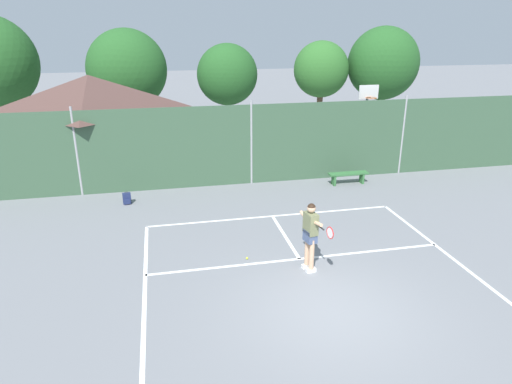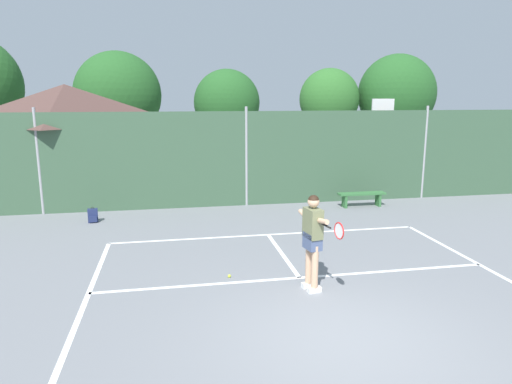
{
  "view_description": "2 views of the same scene",
  "coord_description": "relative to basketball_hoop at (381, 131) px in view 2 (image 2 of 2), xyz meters",
  "views": [
    {
      "loc": [
        -3.45,
        -7.96,
        5.95
      ],
      "look_at": [
        -0.6,
        5.32,
        0.97
      ],
      "focal_mm": 31.72,
      "sensor_mm": 36.0,
      "label": 1
    },
    {
      "loc": [
        -2.49,
        -5.97,
        3.61
      ],
      "look_at": [
        -0.64,
        3.84,
        1.53
      ],
      "focal_mm": 32.07,
      "sensor_mm": 36.0,
      "label": 2
    }
  ],
  "objects": [
    {
      "name": "basketball_hoop",
      "position": [
        0.0,
        0.0,
        0.0
      ],
      "size": [
        0.9,
        0.67,
        3.55
      ],
      "color": "#9E9EA3",
      "rests_on": "ground"
    },
    {
      "name": "chainlink_fence",
      "position": [
        -5.63,
        -1.75,
        -0.73
      ],
      "size": [
        26.09,
        0.09,
        3.31
      ],
      "color": "#38563D",
      "rests_on": "ground"
    },
    {
      "name": "backpack_navy",
      "position": [
        -10.43,
        -3.07,
        -2.12
      ],
      "size": [
        0.3,
        0.27,
        0.46
      ],
      "color": "navy",
      "rests_on": "ground"
    },
    {
      "name": "court_markings",
      "position": [
        -5.63,
        -10.1,
        -2.31
      ],
      "size": [
        8.3,
        11.1,
        0.01
      ],
      "color": "white",
      "rests_on": "ground"
    },
    {
      "name": "tennis_ball",
      "position": [
        -7.03,
        -7.99,
        -2.28
      ],
      "size": [
        0.07,
        0.07,
        0.07
      ],
      "primitive_type": "sphere",
      "color": "#CCE033",
      "rests_on": "ground"
    },
    {
      "name": "courtside_bench",
      "position": [
        -1.88,
        -2.69,
        -1.95
      ],
      "size": [
        1.6,
        0.36,
        0.48
      ],
      "color": "#336B38",
      "rests_on": "ground"
    },
    {
      "name": "clubhouse_building",
      "position": [
        -11.88,
        1.53,
        -0.2
      ],
      "size": [
        6.01,
        5.31,
        4.08
      ],
      "color": "silver",
      "rests_on": "ground"
    },
    {
      "name": "treeline_backdrop",
      "position": [
        -7.45,
        8.14,
        1.49
      ],
      "size": [
        27.12,
        4.46,
        6.64
      ],
      "color": "brown",
      "rests_on": "ground"
    },
    {
      "name": "tennis_player",
      "position": [
        -5.57,
        -8.89,
        -1.2
      ],
      "size": [
        0.44,
        1.4,
        1.85
      ],
      "color": "silver",
      "rests_on": "ground"
    },
    {
      "name": "ground_plane",
      "position": [
        -5.63,
        -10.75,
        -2.31
      ],
      "size": [
        120.0,
        120.0,
        0.0
      ],
      "primitive_type": "plane",
      "color": "slate"
    }
  ]
}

